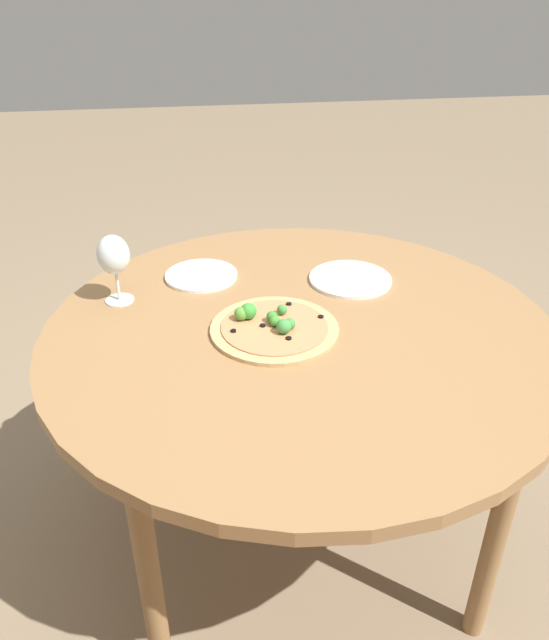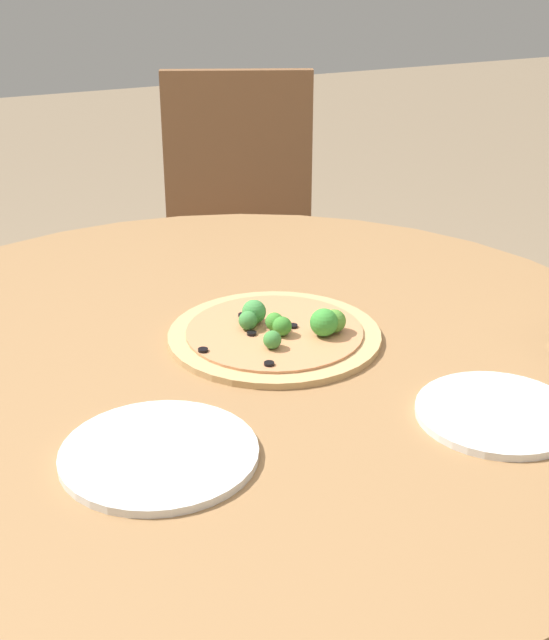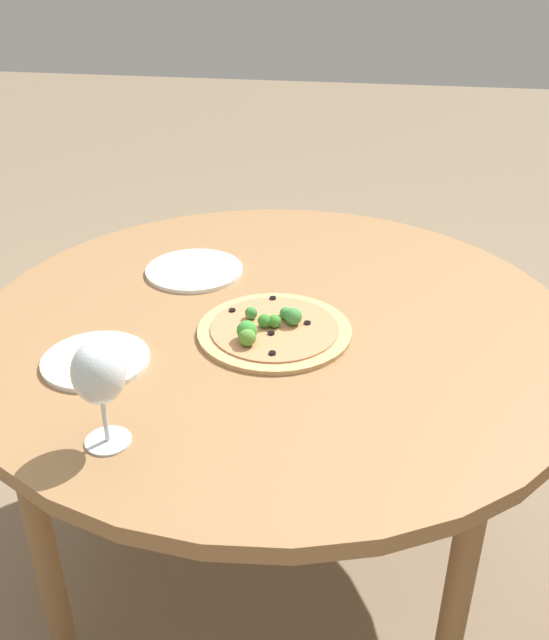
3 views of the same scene
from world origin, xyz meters
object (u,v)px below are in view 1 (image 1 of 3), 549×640
Objects in this scene: wine_glass at (113,256)px; plate_near at (201,276)px; plate_far at (350,279)px; pizza at (273,327)px.

plate_near is (0.22, 0.11, -0.12)m from wine_glass.
wine_glass reaches higher than plate_far.
wine_glass is 0.91× the size of plate_near.
plate_near and plate_far have the same top height.
plate_near is 0.42m from plate_far.
wine_glass is 0.81× the size of plate_far.
wine_glass is at bearing -177.86° from plate_far.
pizza is at bearing -28.63° from wine_glass.
wine_glass is (-0.38, 0.21, 0.12)m from pizza.
plate_far is (0.25, 0.23, -0.01)m from pizza.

